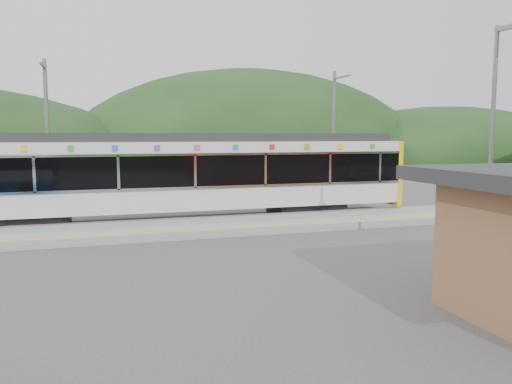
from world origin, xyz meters
name	(u,v)px	position (x,y,z in m)	size (l,w,h in m)	color
ground	(256,247)	(0.00, 0.00, 0.00)	(120.00, 120.00, 0.00)	#4C4C4F
hills	(348,214)	(6.19, 5.29, 0.00)	(146.00, 149.00, 26.00)	#1E3D19
platform	(231,225)	(0.00, 3.30, 0.15)	(26.00, 3.20, 0.30)	#9E9E99
yellow_line	(239,227)	(0.00, 2.00, 0.30)	(26.00, 0.10, 0.01)	yellow
train	(178,173)	(-1.64, 6.00, 2.06)	(20.44, 3.01, 3.74)	black
catenary_mast_west	(48,136)	(-7.00, 8.56, 3.65)	(0.18, 1.80, 7.00)	slate
catenary_mast_east	(334,136)	(7.00, 8.56, 3.65)	(0.18, 1.80, 7.00)	slate
lamp_post	(496,126)	(5.46, -4.39, 3.92)	(0.37, 1.16, 6.59)	slate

